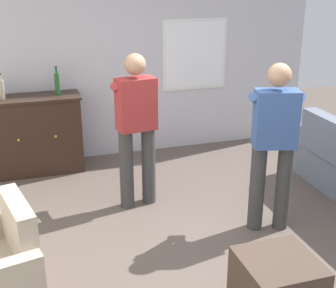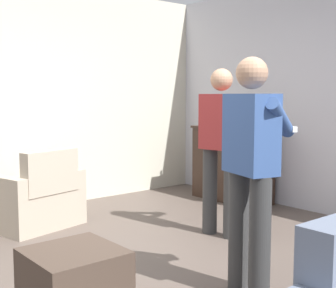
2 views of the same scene
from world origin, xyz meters
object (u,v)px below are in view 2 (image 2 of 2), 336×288
at_px(sideboard_cabinet, 232,164).
at_px(person_standing_left, 221,143).
at_px(armchair, 38,201).
at_px(ottoman, 74,282).
at_px(bottle_wine_green, 214,117).
at_px(bottle_liquor_amber, 250,117).
at_px(person_standing_right, 252,165).

bearing_deg(sideboard_cabinet, person_standing_left, -51.45).
bearing_deg(sideboard_cabinet, armchair, -99.97).
bearing_deg(ottoman, person_standing_left, 106.94).
bearing_deg(bottle_wine_green, person_standing_left, -42.78).
relative_size(armchair, bottle_liquor_amber, 2.79).
distance_m(armchair, person_standing_left, 2.06).
bearing_deg(ottoman, person_standing_right, 64.53).
bearing_deg(bottle_liquor_amber, ottoman, -68.08).
relative_size(sideboard_cabinet, person_standing_right, 0.68).
height_order(armchair, ottoman, armchair).
relative_size(bottle_liquor_amber, person_standing_left, 0.21).
bearing_deg(person_standing_left, ottoman, -73.06).
distance_m(bottle_liquor_amber, person_standing_left, 1.44).
bearing_deg(sideboard_cabinet, bottle_wine_green, -178.90).
bearing_deg(bottle_wine_green, bottle_liquor_amber, -0.51).
height_order(bottle_wine_green, bottle_liquor_amber, bottle_liquor_amber).
relative_size(bottle_wine_green, person_standing_left, 0.19).
bearing_deg(bottle_liquor_amber, person_standing_left, -60.81).
bearing_deg(armchair, person_standing_right, 9.44).
distance_m(bottle_liquor_amber, ottoman, 3.60).
relative_size(sideboard_cabinet, bottle_liquor_amber, 3.17).
bearing_deg(ottoman, armchair, 161.79).
distance_m(bottle_wine_green, bottle_liquor_amber, 0.66).
xyz_separation_m(armchair, ottoman, (2.06, -0.68, -0.07)).
relative_size(bottle_liquor_amber, person_standing_right, 0.21).
relative_size(ottoman, person_standing_left, 0.34).
distance_m(bottle_wine_green, ottoman, 3.89).
distance_m(bottle_wine_green, person_standing_left, 1.85).
bearing_deg(bottle_wine_green, sideboard_cabinet, 1.10).
height_order(ottoman, person_standing_right, person_standing_right).
bearing_deg(person_standing_right, person_standing_left, 142.12).
xyz_separation_m(sideboard_cabinet, person_standing_left, (1.00, -1.26, 0.44)).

